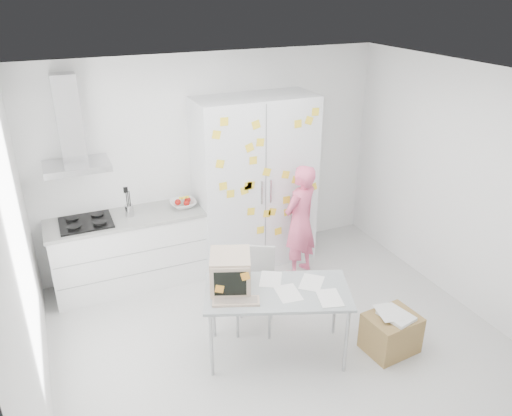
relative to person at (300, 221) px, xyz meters
name	(u,v)px	position (x,y,z in m)	size (l,w,h in m)	color
floor	(279,340)	(-0.81, -1.10, -0.74)	(4.50, 4.00, 0.02)	silver
walls	(252,197)	(-0.81, -0.38, 0.62)	(4.52, 4.01, 2.70)	white
ceiling	(285,80)	(-0.81, -1.10, 1.97)	(4.50, 4.00, 0.02)	white
counter_run	(130,250)	(-2.01, 0.60, -0.26)	(1.84, 0.63, 1.28)	white
range_hood	(71,132)	(-2.46, 0.74, 1.22)	(0.70, 0.48, 1.01)	silver
tall_cabinet	(255,182)	(-0.36, 0.57, 0.37)	(1.50, 0.68, 2.20)	silver
person	(300,221)	(0.00, 0.00, 0.00)	(0.53, 0.35, 1.47)	#E75A80
desk	(248,281)	(-1.17, -1.14, 0.11)	(1.55, 1.15, 1.11)	#989FA1
chair	(255,284)	(-0.93, -0.76, -0.22)	(0.56, 0.56, 0.91)	#A4A3A2
cardboard_box	(391,332)	(0.16, -1.69, -0.52)	(0.54, 0.45, 0.44)	olive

